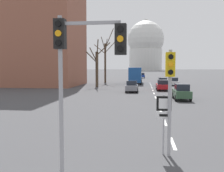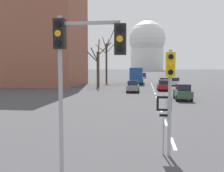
% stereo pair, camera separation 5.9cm
% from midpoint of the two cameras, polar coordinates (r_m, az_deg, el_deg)
% --- Properties ---
extents(lane_stripe_1, '(0.16, 2.00, 0.01)m').
position_cam_midpoint_polar(lane_stripe_1, '(12.37, 13.94, -12.60)').
color(lane_stripe_1, silver).
rests_on(lane_stripe_1, ground_plane).
extents(lane_stripe_2, '(0.16, 2.00, 0.01)m').
position_cam_midpoint_polar(lane_stripe_2, '(16.71, 12.24, -8.12)').
color(lane_stripe_2, silver).
rests_on(lane_stripe_2, ground_plane).
extents(lane_stripe_3, '(0.16, 2.00, 0.01)m').
position_cam_midpoint_polar(lane_stripe_3, '(21.11, 11.27, -5.50)').
color(lane_stripe_3, silver).
rests_on(lane_stripe_3, ground_plane).
extents(lane_stripe_4, '(0.16, 2.00, 0.01)m').
position_cam_midpoint_polar(lane_stripe_4, '(25.55, 10.64, -3.78)').
color(lane_stripe_4, silver).
rests_on(lane_stripe_4, ground_plane).
extents(lane_stripe_5, '(0.16, 2.00, 0.01)m').
position_cam_midpoint_polar(lane_stripe_5, '(30.01, 10.19, -2.57)').
color(lane_stripe_5, silver).
rests_on(lane_stripe_5, ground_plane).
extents(lane_stripe_6, '(0.16, 2.00, 0.01)m').
position_cam_midpoint_polar(lane_stripe_6, '(34.48, 9.86, -1.68)').
color(lane_stripe_6, silver).
rests_on(lane_stripe_6, ground_plane).
extents(lane_stripe_7, '(0.16, 2.00, 0.01)m').
position_cam_midpoint_polar(lane_stripe_7, '(38.95, 9.61, -0.99)').
color(lane_stripe_7, silver).
rests_on(lane_stripe_7, ground_plane).
extents(lane_stripe_8, '(0.16, 2.00, 0.01)m').
position_cam_midpoint_polar(lane_stripe_8, '(43.43, 9.41, -0.44)').
color(lane_stripe_8, silver).
rests_on(lane_stripe_8, ground_plane).
extents(lane_stripe_9, '(0.16, 2.00, 0.01)m').
position_cam_midpoint_polar(lane_stripe_9, '(47.92, 9.25, 0.00)').
color(lane_stripe_9, silver).
rests_on(lane_stripe_9, ground_plane).
extents(lane_stripe_10, '(0.16, 2.00, 0.01)m').
position_cam_midpoint_polar(lane_stripe_10, '(52.40, 9.11, 0.37)').
color(lane_stripe_10, silver).
rests_on(lane_stripe_10, ground_plane).
extents(lane_stripe_11, '(0.16, 2.00, 0.01)m').
position_cam_midpoint_polar(lane_stripe_11, '(56.89, 9.00, 0.68)').
color(lane_stripe_11, silver).
rests_on(lane_stripe_11, ground_plane).
extents(traffic_signal_centre_tall, '(0.36, 0.34, 4.26)m').
position_cam_midpoint_polar(traffic_signal_centre_tall, '(10.11, 13.29, 0.88)').
color(traffic_signal_centre_tall, '#9E9EA3').
rests_on(traffic_signal_centre_tall, ground_plane).
extents(traffic_signal_near_left, '(2.33, 0.34, 5.23)m').
position_cam_midpoint_polar(traffic_signal_near_left, '(8.11, -7.05, 7.06)').
color(traffic_signal_near_left, '#9E9EA3').
rests_on(traffic_signal_near_left, ground_plane).
extents(route_sign_post, '(0.60, 0.08, 2.46)m').
position_cam_midpoint_polar(route_sign_post, '(10.38, 11.93, -6.33)').
color(route_sign_post, '#9E9EA3').
rests_on(route_sign_post, ground_plane).
extents(sedan_near_left, '(1.97, 4.10, 1.59)m').
position_cam_midpoint_polar(sedan_near_left, '(49.86, 14.10, 1.02)').
color(sedan_near_left, silver).
rests_on(sedan_near_left, ground_plane).
extents(sedan_near_right, '(1.85, 4.38, 1.63)m').
position_cam_midpoint_polar(sedan_near_right, '(39.10, 11.71, 0.20)').
color(sedan_near_right, maroon).
rests_on(sedan_near_right, ground_plane).
extents(sedan_mid_centre, '(1.70, 3.85, 1.78)m').
position_cam_midpoint_polar(sedan_mid_centre, '(28.15, 15.91, -1.32)').
color(sedan_mid_centre, '#2D4C33').
rests_on(sedan_mid_centre, ground_plane).
extents(sedan_far_left, '(1.74, 3.91, 1.66)m').
position_cam_midpoint_polar(sedan_far_left, '(35.91, 4.85, -0.07)').
color(sedan_far_left, slate).
rests_on(sedan_far_left, ground_plane).
extents(sedan_far_right, '(1.70, 3.97, 1.73)m').
position_cam_midpoint_polar(sedan_far_right, '(81.81, 7.25, 2.41)').
color(sedan_far_right, navy).
rests_on(sedan_far_right, ground_plane).
extents(sedan_distant_centre, '(1.78, 4.43, 1.62)m').
position_cam_midpoint_polar(sedan_distant_centre, '(47.65, 11.78, 0.92)').
color(sedan_distant_centre, black).
rests_on(sedan_distant_centre, ground_plane).
extents(city_bus, '(2.66, 10.80, 3.48)m').
position_cam_midpoint_polar(city_bus, '(54.32, 5.73, 2.70)').
color(city_bus, '#19478C').
rests_on(city_bus, ground_plane).
extents(bare_tree_left_near, '(5.46, 4.57, 11.92)m').
position_cam_midpoint_polar(bare_tree_left_near, '(56.86, -1.18, 6.15)').
color(bare_tree_left_near, '#473828').
rests_on(bare_tree_left_near, ground_plane).
extents(bare_tree_left_far, '(3.99, 2.96, 8.41)m').
position_cam_midpoint_polar(bare_tree_left_far, '(45.18, -3.17, 4.67)').
color(bare_tree_left_far, '#473828').
rests_on(bare_tree_left_far, ground_plane).
extents(capitol_dome, '(35.72, 35.72, 50.46)m').
position_cam_midpoint_polar(capitol_dome, '(252.43, 8.03, 9.07)').
color(capitol_dome, silver).
rests_on(capitol_dome, ground_plane).
extents(apartment_block_left, '(18.00, 14.00, 25.89)m').
position_cam_midpoint_polar(apartment_block_left, '(52.77, -17.23, 14.37)').
color(apartment_block_left, '#935642').
rests_on(apartment_block_left, ground_plane).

